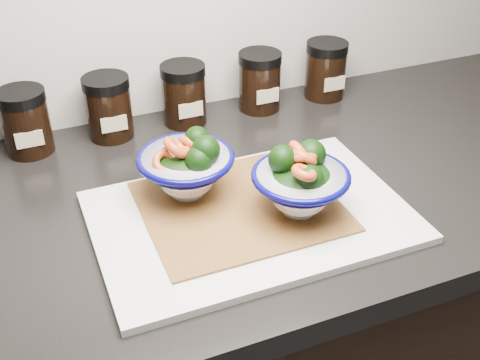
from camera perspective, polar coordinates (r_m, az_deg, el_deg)
name	(u,v)px	position (r m, az deg, el deg)	size (l,w,h in m)	color
countertop	(177,212)	(0.93, -6.00, -3.02)	(3.50, 0.60, 0.04)	black
cutting_board	(251,217)	(0.88, 1.02, -3.49)	(0.45, 0.30, 0.01)	silver
bamboo_mat	(240,206)	(0.88, 0.00, -2.48)	(0.28, 0.24, 0.00)	#96602D
bowl_left	(187,167)	(0.89, -5.03, 1.24)	(0.14, 0.14, 0.11)	white
bowl_right	(300,182)	(0.85, 5.75, -0.22)	(0.14, 0.14, 0.11)	white
spice_jar_a	(25,122)	(1.08, -19.68, 5.23)	(0.08, 0.08, 0.11)	black
spice_jar_b	(109,107)	(1.09, -12.36, 6.75)	(0.08, 0.08, 0.11)	black
spice_jar_c	(184,94)	(1.11, -5.34, 8.10)	(0.08, 0.08, 0.11)	black
spice_jar_d	(260,81)	(1.16, 1.87, 9.36)	(0.08, 0.08, 0.11)	black
spice_jar_e	(326,70)	(1.22, 8.11, 10.32)	(0.08, 0.08, 0.11)	black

